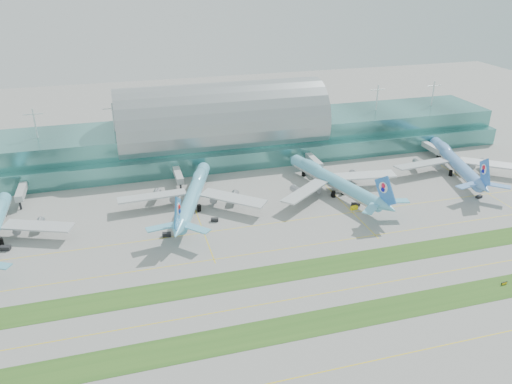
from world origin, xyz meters
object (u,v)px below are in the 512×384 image
object	(u,v)px
airliner_b	(193,193)
taxiway_sign_east	(504,283)
airliner_c	(333,180)
terminal	(222,133)
airliner_d	(455,161)

from	to	relation	value
airliner_b	taxiway_sign_east	distance (m)	134.52
airliner_b	taxiway_sign_east	xyz separation A→B (m)	(97.16, -92.83, -6.23)
airliner_c	airliner_b	bearing A→B (deg)	162.14
terminal	airliner_d	size ratio (longest dim) A/B	4.36
airliner_d	airliner_b	bearing A→B (deg)	-163.60
terminal	airliner_c	distance (m)	78.47
terminal	taxiway_sign_east	xyz separation A→B (m)	(69.73, -155.56, -13.68)
airliner_c	airliner_d	world-z (taller)	airliner_c
terminal	airliner_b	bearing A→B (deg)	-113.62
airliner_b	airliner_c	distance (m)	69.64
terminal	taxiway_sign_east	world-z (taller)	terminal
airliner_b	airliner_d	bearing A→B (deg)	19.98
airliner_c	taxiway_sign_east	bearing A→B (deg)	-88.29
airliner_d	taxiway_sign_east	world-z (taller)	airliner_d
taxiway_sign_east	airliner_b	bearing A→B (deg)	130.21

